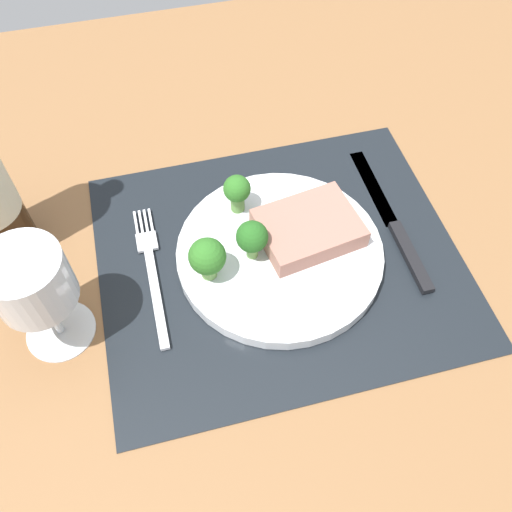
{
  "coord_description": "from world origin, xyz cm",
  "views": [
    {
      "loc": [
        -11.53,
        -34.27,
        52.21
      ],
      "look_at": [
        -2.88,
        -0.28,
        1.9
      ],
      "focal_mm": 38.06,
      "sensor_mm": 36.0,
      "label": 1
    }
  ],
  "objects_px": {
    "plate": "(280,253)",
    "knife": "(396,227)",
    "steak": "(308,228)",
    "wine_glass": "(32,285)",
    "fork": "(152,272)"
  },
  "relations": [
    {
      "from": "plate",
      "to": "knife",
      "type": "xyz_separation_m",
      "value": [
        0.15,
        0.01,
        -0.0
      ]
    },
    {
      "from": "steak",
      "to": "wine_glass",
      "type": "xyz_separation_m",
      "value": [
        -0.29,
        -0.05,
        0.06
      ]
    },
    {
      "from": "wine_glass",
      "to": "plate",
      "type": "bearing_deg",
      "value": 7.71
    },
    {
      "from": "steak",
      "to": "wine_glass",
      "type": "bearing_deg",
      "value": -170.93
    },
    {
      "from": "fork",
      "to": "knife",
      "type": "relative_size",
      "value": 0.83
    },
    {
      "from": "knife",
      "to": "wine_glass",
      "type": "distance_m",
      "value": 0.41
    },
    {
      "from": "steak",
      "to": "fork",
      "type": "bearing_deg",
      "value": 179.3
    },
    {
      "from": "plate",
      "to": "knife",
      "type": "bearing_deg",
      "value": 2.07
    },
    {
      "from": "steak",
      "to": "wine_glass",
      "type": "relative_size",
      "value": 0.84
    },
    {
      "from": "knife",
      "to": "fork",
      "type": "bearing_deg",
      "value": 177.11
    },
    {
      "from": "fork",
      "to": "wine_glass",
      "type": "distance_m",
      "value": 0.15
    },
    {
      "from": "steak",
      "to": "knife",
      "type": "bearing_deg",
      "value": -3.47
    },
    {
      "from": "plate",
      "to": "steak",
      "type": "xyz_separation_m",
      "value": [
        0.04,
        0.01,
        0.02
      ]
    },
    {
      "from": "fork",
      "to": "steak",
      "type": "bearing_deg",
      "value": 2.67
    },
    {
      "from": "fork",
      "to": "wine_glass",
      "type": "xyz_separation_m",
      "value": [
        -0.1,
        -0.05,
        0.09
      ]
    }
  ]
}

